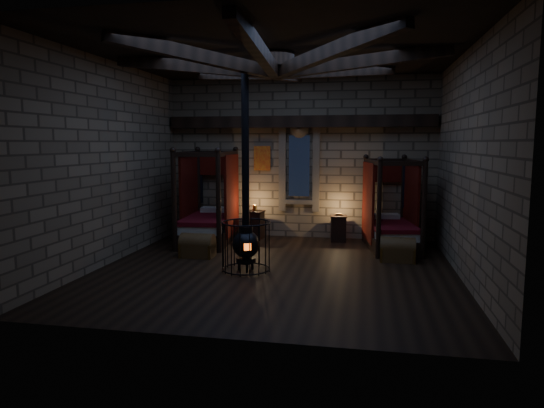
% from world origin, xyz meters
% --- Properties ---
extents(room, '(7.02, 7.02, 4.29)m').
position_xyz_m(room, '(-0.00, 0.09, 3.74)').
color(room, black).
rests_on(room, ground).
extents(bed_left, '(1.31, 2.27, 2.30)m').
position_xyz_m(bed_left, '(-2.15, 2.35, 0.57)').
color(bed_left, black).
rests_on(bed_left, ground).
extents(bed_right, '(1.37, 2.16, 2.12)m').
position_xyz_m(bed_right, '(2.34, 2.46, 0.52)').
color(bed_right, black).
rests_on(bed_right, ground).
extents(trunk_left, '(0.73, 0.47, 0.54)m').
position_xyz_m(trunk_left, '(-1.89, 0.75, 0.24)').
color(trunk_left, '#55391B').
rests_on(trunk_left, ground).
extents(trunk_right, '(0.75, 0.49, 0.53)m').
position_xyz_m(trunk_right, '(2.43, 1.17, 0.24)').
color(trunk_right, '#55391B').
rests_on(trunk_right, ground).
extents(nightstand_left, '(0.51, 0.49, 0.90)m').
position_xyz_m(nightstand_left, '(-1.11, 3.02, 0.38)').
color(nightstand_left, black).
rests_on(nightstand_left, ground).
extents(nightstand_right, '(0.45, 0.44, 0.72)m').
position_xyz_m(nightstand_right, '(1.07, 3.06, 0.34)').
color(nightstand_right, black).
rests_on(nightstand_right, ground).
extents(stove, '(0.96, 0.96, 4.05)m').
position_xyz_m(stove, '(-0.56, -0.18, 0.60)').
color(stove, black).
rests_on(stove, ground).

